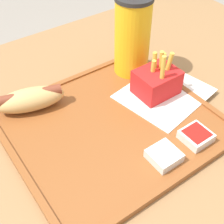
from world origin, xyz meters
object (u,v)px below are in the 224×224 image
object	(u,v)px
soda_cup	(132,36)
sauce_cup_mayo	(164,155)
fries_carton	(157,81)
hot_dog_far	(30,99)
sauce_cup_ketchup	(196,136)

from	to	relation	value
soda_cup	sauce_cup_mayo	xyz separation A→B (m)	(-0.12, -0.24, -0.08)
soda_cup	fries_carton	world-z (taller)	soda_cup
soda_cup	hot_dog_far	distance (m)	0.25
sauce_cup_ketchup	fries_carton	bearing A→B (deg)	78.40
soda_cup	hot_dog_far	world-z (taller)	soda_cup
fries_carton	sauce_cup_mayo	distance (m)	0.18
sauce_cup_ketchup	soda_cup	bearing A→B (deg)	81.10
soda_cup	hot_dog_far	xyz separation A→B (m)	(-0.25, 0.01, -0.06)
fries_carton	sauce_cup_ketchup	xyz separation A→B (m)	(-0.03, -0.14, -0.02)
hot_dog_far	fries_carton	xyz separation A→B (m)	(0.24, -0.11, 0.01)
sauce_cup_mayo	sauce_cup_ketchup	distance (m)	0.08
sauce_cup_mayo	sauce_cup_ketchup	world-z (taller)	same
sauce_cup_mayo	sauce_cup_ketchup	xyz separation A→B (m)	(0.08, -0.00, 0.00)
soda_cup	sauce_cup_mayo	world-z (taller)	soda_cup
soda_cup	hot_dog_far	size ratio (longest dim) A/B	1.45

